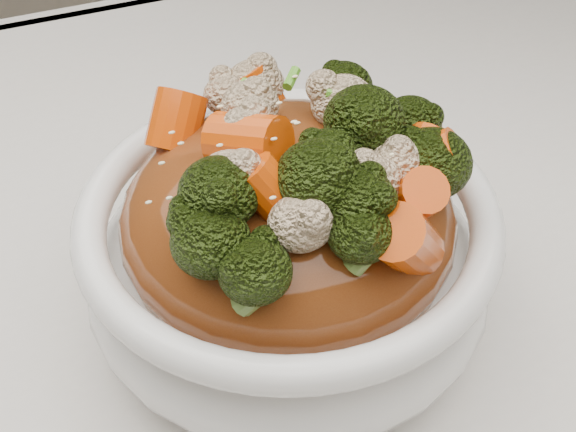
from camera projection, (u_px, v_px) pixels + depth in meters
name	position (u px, v px, depth m)	size (l,w,h in m)	color
tablecloth	(216.00, 357.00, 0.46)	(1.20, 0.80, 0.04)	silver
bowl	(288.00, 261.00, 0.43)	(0.22, 0.22, 0.08)	white
sauce_base	(288.00, 220.00, 0.41)	(0.17, 0.17, 0.09)	#662F11
carrots	(288.00, 121.00, 0.37)	(0.17, 0.17, 0.05)	#CE4506
broccoli	(288.00, 123.00, 0.37)	(0.17, 0.17, 0.04)	black
cauliflower	(288.00, 126.00, 0.37)	(0.17, 0.17, 0.04)	beige
scallions	(288.00, 119.00, 0.37)	(0.13, 0.13, 0.02)	#4C9422
sesame_seeds	(288.00, 119.00, 0.37)	(0.15, 0.15, 0.01)	beige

